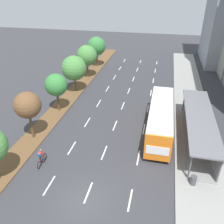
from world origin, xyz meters
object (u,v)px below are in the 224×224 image
object	(u,v)px
bus_shelter	(201,126)
median_tree_fourth	(74,68)
bus	(161,117)
median_tree_fifth	(87,56)
trash_bin	(193,180)
median_tree_second	(28,105)
median_tree_third	(56,85)
cyclist	(41,158)
median_tree_farthest	(97,46)

from	to	relation	value
bus_shelter	median_tree_fourth	distance (m)	20.07
bus	median_tree_fifth	size ratio (longest dim) A/B	2.00
trash_bin	median_tree_fifth	bearing A→B (deg)	126.26
median_tree_second	median_tree_fifth	bearing A→B (deg)	89.62
bus	median_tree_third	world-z (taller)	median_tree_third
cyclist	median_tree_second	world-z (taller)	median_tree_second
bus	median_tree_fourth	world-z (taller)	median_tree_fourth
bus	cyclist	xyz separation A→B (m)	(-10.58, -7.94, -1.28)
cyclist	median_tree_fifth	distance (m)	23.44
cyclist	median_tree_fifth	size ratio (longest dim) A/B	0.32
median_tree_third	median_tree_fifth	bearing A→B (deg)	90.35
bus_shelter	median_tree_fourth	world-z (taller)	median_tree_fourth
bus	trash_bin	bearing A→B (deg)	-67.07
median_tree_fourth	trash_bin	xyz separation A→B (m)	(16.57, -16.24, -3.26)
median_tree_farthest	trash_bin	bearing A→B (deg)	-60.12
bus	cyclist	size ratio (longest dim) A/B	6.20
cyclist	bus	bearing A→B (deg)	36.89
median_tree_third	median_tree_farthest	bearing A→B (deg)	90.50
bus_shelter	median_tree_farthest	distance (m)	28.54
bus_shelter	median_tree_fifth	size ratio (longest dim) A/B	2.40
bus_shelter	median_tree_farthest	xyz separation A→B (m)	(-17.80, 22.20, 2.25)
bus_shelter	median_tree_fifth	world-z (taller)	median_tree_fifth
bus	median_tree_second	distance (m)	14.33
median_tree_third	median_tree_fourth	size ratio (longest dim) A/B	0.91
bus_shelter	median_tree_fourth	xyz separation A→B (m)	(-17.66, 9.34, 1.97)
bus_shelter	median_tree_third	distance (m)	17.97
median_tree_fifth	median_tree_fourth	bearing A→B (deg)	-89.53
median_tree_second	median_tree_fifth	distance (m)	19.29
median_tree_fourth	median_tree_fifth	distance (m)	6.43
median_tree_fourth	median_tree_third	bearing A→B (deg)	-89.77
median_tree_fourth	median_tree_farthest	xyz separation A→B (m)	(-0.14, 12.86, 0.27)
median_tree_second	median_tree_third	size ratio (longest dim) A/B	1.07
bus_shelter	median_tree_second	bearing A→B (deg)	-168.85
trash_bin	median_tree_fourth	bearing A→B (deg)	135.59
bus_shelter	median_tree_third	bearing A→B (deg)	170.62
median_tree_fourth	median_tree_fifth	bearing A→B (deg)	90.47
median_tree_third	median_tree_second	bearing A→B (deg)	-91.83
median_tree_fifth	trash_bin	size ratio (longest dim) A/B	6.65
cyclist	median_tree_fourth	world-z (taller)	median_tree_fourth
bus_shelter	trash_bin	bearing A→B (deg)	-98.91
bus	trash_bin	world-z (taller)	bus
median_tree_fourth	median_tree_fifth	size ratio (longest dim) A/B	0.99
cyclist	median_tree_fifth	world-z (taller)	median_tree_fifth
bus_shelter	median_tree_farthest	world-z (taller)	median_tree_farthest
median_tree_second	trash_bin	size ratio (longest dim) A/B	6.35
bus	trash_bin	xyz separation A→B (m)	(3.20, -7.56, -1.49)
bus_shelter	bus	world-z (taller)	bus
median_tree_third	cyclist	bearing A→B (deg)	-74.79
median_tree_third	bus_shelter	bearing A→B (deg)	-9.38
median_tree_farthest	cyclist	bearing A→B (deg)	-84.31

